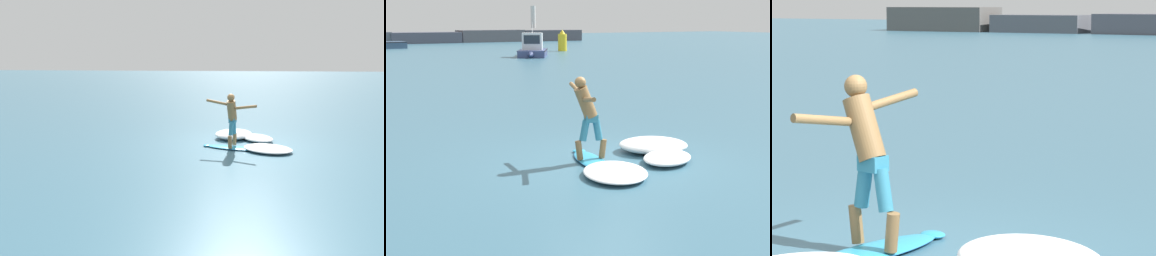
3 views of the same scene
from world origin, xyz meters
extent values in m
plane|color=#39657A|center=(0.00, 0.00, 0.00)|extent=(200.00, 200.00, 0.00)
cube|color=#4A4B58|center=(11.97, 62.00, 0.70)|extent=(9.03, 3.96, 1.40)
cube|color=#58565B|center=(21.06, 62.00, 0.81)|extent=(9.01, 3.44, 1.62)
cube|color=#4E4C53|center=(30.15, 62.00, 0.77)|extent=(9.08, 4.30, 1.54)
cylinder|color=silver|center=(27.60, 62.00, 3.41)|extent=(0.70, 0.70, 3.12)
ellipsoid|color=#2C9AC4|center=(-0.31, 0.23, 0.04)|extent=(0.92, 1.79, 0.08)
ellipsoid|color=#2C9AC4|center=(-0.11, 1.08, 0.04)|extent=(0.34, 0.30, 0.07)
ellipsoid|color=#2870B2|center=(-0.31, 0.23, 0.04)|extent=(0.94, 1.80, 0.04)
cone|color=black|center=(-0.47, -0.46, -0.06)|extent=(0.06, 0.06, 0.14)
cone|color=black|center=(-0.30, -0.37, -0.06)|extent=(0.06, 0.06, 0.14)
cone|color=black|center=(-0.59, -0.31, -0.06)|extent=(0.06, 0.06, 0.14)
cylinder|color=brown|center=(-0.57, 0.29, 0.28)|extent=(0.20, 0.17, 0.41)
cylinder|color=teal|center=(-0.45, 0.26, 0.69)|extent=(0.25, 0.20, 0.45)
cylinder|color=brown|center=(-0.06, 0.17, 0.28)|extent=(0.20, 0.17, 0.41)
cylinder|color=teal|center=(-0.17, 0.19, 0.69)|extent=(0.25, 0.20, 0.45)
cube|color=teal|center=(-0.31, 0.23, 0.94)|extent=(0.30, 0.25, 0.16)
cylinder|color=brown|center=(-0.43, 0.25, 1.29)|extent=(0.55, 0.39, 0.70)
sphere|color=brown|center=(-0.54, 0.28, 1.70)|extent=(0.23, 0.23, 0.23)
cylinder|color=brown|center=(-0.62, -0.19, 1.41)|extent=(0.28, 0.69, 0.21)
cylinder|color=brown|center=(-0.40, 0.74, 1.53)|extent=(0.26, 0.69, 0.20)
cube|color=#3A4572|center=(13.04, 31.33, 0.28)|extent=(4.11, 5.01, 0.57)
cone|color=#3A4572|center=(11.76, 29.08, 0.28)|extent=(0.89, 0.97, 0.57)
cube|color=black|center=(13.04, 31.33, 0.52)|extent=(4.15, 5.01, 0.08)
cube|color=silver|center=(12.81, 30.92, 1.25)|extent=(2.00, 1.85, 1.37)
cube|color=#232D38|center=(12.51, 30.39, 1.42)|extent=(1.14, 0.66, 0.69)
cylinder|color=silver|center=(12.81, 30.92, 2.39)|extent=(0.06, 0.06, 0.90)
cube|color=black|center=(14.22, 33.42, 0.31)|extent=(0.45, 0.42, 0.52)
cube|color=black|center=(6.94, 50.41, 0.40)|extent=(0.31, 0.38, 0.52)
cylinder|color=yellow|center=(18.88, 37.02, 0.81)|extent=(0.85, 0.85, 1.62)
cone|color=yellow|center=(18.88, 37.02, 1.84)|extent=(0.60, 0.60, 0.44)
ellipsoid|color=white|center=(1.07, -0.60, 0.10)|extent=(1.63, 1.51, 0.21)
ellipsoid|color=white|center=(1.38, 0.28, 0.16)|extent=(1.97, 1.85, 0.32)
ellipsoid|color=white|center=(-0.46, -0.91, 0.09)|extent=(1.77, 1.94, 0.17)
camera|label=1|loc=(-12.25, -0.48, 2.81)|focal=35.00mm
camera|label=2|loc=(-6.01, -9.09, 2.95)|focal=50.00mm
camera|label=3|loc=(4.63, -7.27, 2.55)|focal=85.00mm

